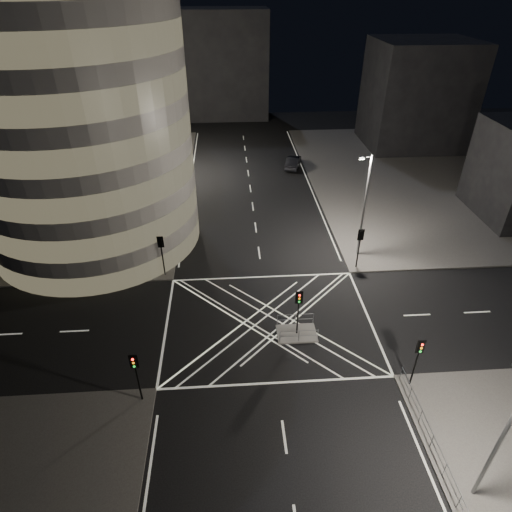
{
  "coord_description": "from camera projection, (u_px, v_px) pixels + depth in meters",
  "views": [
    {
      "loc": [
        -2.72,
        -25.02,
        23.01
      ],
      "look_at": [
        -0.66,
        4.96,
        3.0
      ],
      "focal_mm": 30.0,
      "sensor_mm": 36.0,
      "label": 1
    }
  ],
  "objects": [
    {
      "name": "ground",
      "position": [
        269.0,
        322.0,
        33.68
      ],
      "size": [
        120.0,
        120.0,
        0.0
      ],
      "primitive_type": "plane",
      "color": "black",
      "rests_on": "ground"
    },
    {
      "name": "sidewalk_far_left",
      "position": [
        22.0,
        188.0,
        54.41
      ],
      "size": [
        42.0,
        42.0,
        0.15
      ],
      "primitive_type": "cube",
      "color": "#4B4846",
      "rests_on": "ground"
    },
    {
      "name": "sidewalk_far_right",
      "position": [
        464.0,
        176.0,
        57.72
      ],
      "size": [
        42.0,
        42.0,
        0.15
      ],
      "primitive_type": "cube",
      "color": "#4B4846",
      "rests_on": "ground"
    },
    {
      "name": "central_island",
      "position": [
        297.0,
        333.0,
        32.51
      ],
      "size": [
        3.0,
        2.0,
        0.15
      ],
      "primitive_type": "cube",
      "color": "slate",
      "rests_on": "ground"
    },
    {
      "name": "office_tower_curved",
      "position": [
        38.0,
        101.0,
        41.04
      ],
      "size": [
        30.0,
        29.0,
        27.2
      ],
      "color": "gray",
      "rests_on": "sidewalk_far_left"
    },
    {
      "name": "office_block_rear",
      "position": [
        90.0,
        71.0,
        61.12
      ],
      "size": [
        24.0,
        16.0,
        22.0
      ],
      "primitive_type": "cube",
      "color": "gray",
      "rests_on": "sidewalk_far_left"
    },
    {
      "name": "building_right_far",
      "position": [
        417.0,
        95.0,
        64.14
      ],
      "size": [
        14.0,
        12.0,
        15.0
      ],
      "primitive_type": "cube",
      "color": "black",
      "rests_on": "sidewalk_far_right"
    },
    {
      "name": "building_far_end",
      "position": [
        217.0,
        66.0,
        76.63
      ],
      "size": [
        18.0,
        8.0,
        18.0
      ],
      "primitive_type": "cube",
      "color": "black",
      "rests_on": "ground"
    },
    {
      "name": "tree_a",
      "position": [
        142.0,
        217.0,
        37.85
      ],
      "size": [
        4.6,
        4.6,
        7.4
      ],
      "color": "black",
      "rests_on": "sidewalk_far_left"
    },
    {
      "name": "tree_b",
      "position": [
        152.0,
        192.0,
        43.02
      ],
      "size": [
        3.99,
        3.99,
        6.72
      ],
      "color": "black",
      "rests_on": "sidewalk_far_left"
    },
    {
      "name": "tree_c",
      "position": [
        159.0,
        171.0,
        48.11
      ],
      "size": [
        4.72,
        4.72,
        6.92
      ],
      "color": "black",
      "rests_on": "sidewalk_far_left"
    },
    {
      "name": "tree_d",
      "position": [
        165.0,
        150.0,
        52.93
      ],
      "size": [
        4.61,
        4.61,
        7.16
      ],
      "color": "black",
      "rests_on": "sidewalk_far_left"
    },
    {
      "name": "tree_e",
      "position": [
        170.0,
        139.0,
        58.27
      ],
      "size": [
        3.61,
        3.61,
        5.94
      ],
      "color": "black",
      "rests_on": "sidewalk_far_left"
    },
    {
      "name": "traffic_signal_fl",
      "position": [
        161.0,
        249.0,
        37.21
      ],
      "size": [
        0.55,
        0.22,
        4.0
      ],
      "color": "black",
      "rests_on": "sidewalk_far_left"
    },
    {
      "name": "traffic_signal_nl",
      "position": [
        136.0,
        369.0,
        25.92
      ],
      "size": [
        0.55,
        0.22,
        4.0
      ],
      "color": "black",
      "rests_on": "sidewalk_near_left"
    },
    {
      "name": "traffic_signal_fr",
      "position": [
        360.0,
        241.0,
        38.22
      ],
      "size": [
        0.55,
        0.22,
        4.0
      ],
      "color": "black",
      "rests_on": "sidewalk_far_right"
    },
    {
      "name": "traffic_signal_nr",
      "position": [
        418.0,
        354.0,
        26.93
      ],
      "size": [
        0.55,
        0.22,
        4.0
      ],
      "color": "black",
      "rests_on": "sidewalk_near_right"
    },
    {
      "name": "traffic_signal_island",
      "position": [
        299.0,
        305.0,
        30.94
      ],
      "size": [
        0.55,
        0.22,
        4.0
      ],
      "color": "black",
      "rests_on": "central_island"
    },
    {
      "name": "street_lamp_left_near",
      "position": [
        158.0,
        196.0,
        40.04
      ],
      "size": [
        1.25,
        0.25,
        10.0
      ],
      "color": "slate",
      "rests_on": "sidewalk_far_left"
    },
    {
      "name": "street_lamp_left_far",
      "position": [
        175.0,
        135.0,
        54.99
      ],
      "size": [
        1.25,
        0.25,
        10.0
      ],
      "color": "slate",
      "rests_on": "sidewalk_far_left"
    },
    {
      "name": "street_lamp_right_far",
      "position": [
        364.0,
        204.0,
        38.63
      ],
      "size": [
        1.25,
        0.25,
        10.0
      ],
      "color": "slate",
      "rests_on": "sidewalk_far_right"
    },
    {
      "name": "street_lamp_right_near",
      "position": [
        504.0,
        430.0,
        19.53
      ],
      "size": [
        1.25,
        0.25,
        10.0
      ],
      "color": "slate",
      "rests_on": "sidewalk_near_right"
    },
    {
      "name": "railing_near_right",
      "position": [
        438.0,
        455.0,
        23.68
      ],
      "size": [
        0.06,
        11.7,
        1.1
      ],
      "primitive_type": "cube",
      "color": "slate",
      "rests_on": "sidewalk_near_right"
    },
    {
      "name": "railing_island_south",
      "position": [
        299.0,
        336.0,
        31.42
      ],
      "size": [
        2.8,
        0.06,
        1.1
      ],
      "primitive_type": "cube",
      "color": "slate",
      "rests_on": "central_island"
    },
    {
      "name": "railing_island_north",
      "position": [
        295.0,
        319.0,
        32.91
      ],
      "size": [
        2.8,
        0.06,
        1.1
      ],
      "primitive_type": "cube",
      "color": "slate",
      "rests_on": "central_island"
    },
    {
      "name": "sedan",
      "position": [
        293.0,
        162.0,
        59.9
      ],
      "size": [
        3.0,
        5.06,
        1.58
      ],
      "primitive_type": "imported",
      "rotation": [
        0.0,
        0.0,
        2.84
      ],
      "color": "black",
      "rests_on": "ground"
    }
  ]
}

